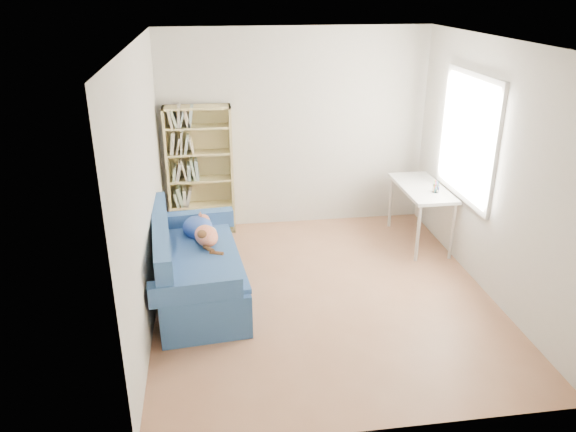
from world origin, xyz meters
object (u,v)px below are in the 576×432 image
object	(u,v)px
pen_cup	(436,188)
sofa	(194,267)
desk	(422,192)
bookshelf	(201,176)

from	to	relation	value
pen_cup	sofa	bearing A→B (deg)	-165.67
desk	pen_cup	xyz separation A→B (m)	(0.08, -0.22, 0.14)
sofa	pen_cup	xyz separation A→B (m)	(2.90, 0.74, 0.47)
sofa	pen_cup	distance (m)	3.03
bookshelf	desk	xyz separation A→B (m)	(2.72, -0.73, -0.11)
desk	pen_cup	world-z (taller)	pen_cup
sofa	desk	distance (m)	2.99
bookshelf	desk	size ratio (longest dim) A/B	1.47
desk	sofa	bearing A→B (deg)	-161.20
bookshelf	desk	bearing A→B (deg)	-15.00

